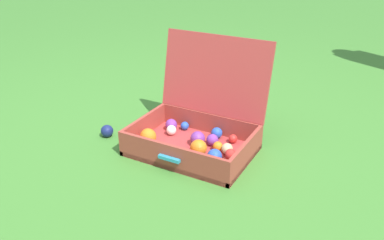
% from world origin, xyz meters
% --- Properties ---
extents(ground_plane, '(16.00, 16.00, 0.00)m').
position_xyz_m(ground_plane, '(0.00, 0.00, 0.00)').
color(ground_plane, '#3D7A2D').
extents(open_suitcase, '(0.59, 0.53, 0.54)m').
position_xyz_m(open_suitcase, '(0.09, 0.11, 0.12)').
color(open_suitcase, '#B23838').
rests_on(open_suitcase, ground).
extents(stray_ball_on_grass, '(0.07, 0.07, 0.07)m').
position_xyz_m(stray_ball_on_grass, '(-0.39, -0.02, 0.03)').
color(stray_ball_on_grass, navy).
rests_on(stray_ball_on_grass, ground).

